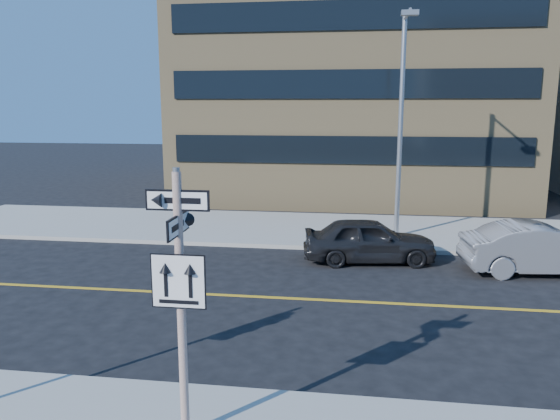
% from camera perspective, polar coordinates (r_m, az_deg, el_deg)
% --- Properties ---
extents(ground, '(120.00, 120.00, 0.00)m').
position_cam_1_polar(ground, '(11.19, -5.73, -15.98)').
color(ground, black).
rests_on(ground, ground).
extents(sign_pole, '(0.92, 0.92, 4.06)m').
position_cam_1_polar(sign_pole, '(8.02, -10.37, -8.31)').
color(sign_pole, silver).
rests_on(sign_pole, near_sidewalk).
extents(parked_car_a, '(2.27, 4.46, 1.45)m').
position_cam_1_polar(parked_car_a, '(18.05, 9.29, -3.11)').
color(parked_car_a, black).
rests_on(parked_car_a, ground).
extents(parked_car_b, '(2.11, 4.82, 1.54)m').
position_cam_1_polar(parked_car_b, '(18.37, 25.68, -3.68)').
color(parked_car_b, slate).
rests_on(parked_car_b, ground).
extents(streetlight_a, '(0.55, 2.25, 8.00)m').
position_cam_1_polar(streetlight_a, '(20.50, 12.58, 9.81)').
color(streetlight_a, gray).
rests_on(streetlight_a, far_sidewalk).
extents(building_brick, '(18.00, 18.00, 18.00)m').
position_cam_1_polar(building_brick, '(34.91, 7.63, 17.29)').
color(building_brick, tan).
rests_on(building_brick, ground).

